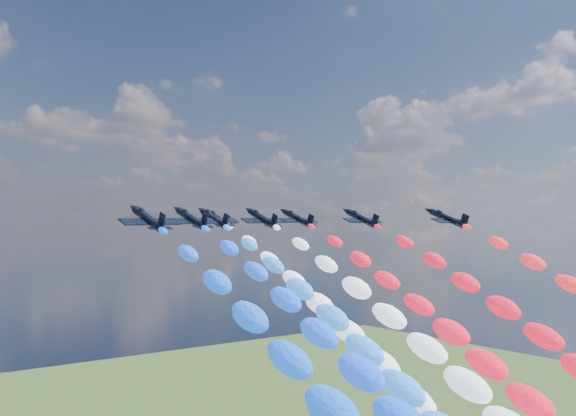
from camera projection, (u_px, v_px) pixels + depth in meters
jet_0 at (148, 219)px, 102.98m from camera, size 9.43×12.65×6.59m
jet_1 at (191, 219)px, 119.77m from camera, size 9.63×12.79×6.59m
jet_2 at (214, 218)px, 134.08m from camera, size 9.18×12.46×6.59m
jet_3 at (262, 218)px, 135.88m from camera, size 9.31×12.55×6.59m
jet_4 at (217, 218)px, 150.56m from camera, size 9.32×12.56×6.59m
trail_4 at (396, 402)px, 107.56m from camera, size 6.08×103.62×60.35m
jet_5 at (297, 218)px, 149.78m from camera, size 9.83×12.93×6.59m
trail_5 at (510, 403)px, 106.77m from camera, size 6.08×103.62×60.35m
jet_6 at (361, 218)px, 145.64m from camera, size 9.24×12.50×6.59m
jet_7 at (447, 218)px, 141.76m from camera, size 9.61×12.77×6.59m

